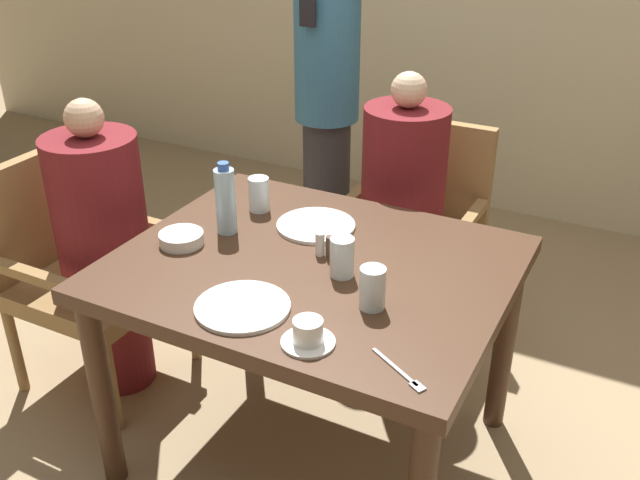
{
  "coord_description": "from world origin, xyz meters",
  "views": [
    {
      "loc": [
        0.86,
        -1.62,
        1.78
      ],
      "look_at": [
        0.0,
        0.05,
        0.79
      ],
      "focal_mm": 40.0,
      "sensor_mm": 36.0,
      "label": 1
    }
  ],
  "objects_px": {
    "chair_far_side": "(413,223)",
    "glass_tall_far": "(372,288)",
    "bowl_small": "(181,238)",
    "plate_main_right": "(243,307)",
    "standing_host": "(327,94)",
    "teacup_with_saucer": "(308,334)",
    "chair_left_side": "(80,262)",
    "glass_tall_mid": "(342,257)",
    "diner_in_far_chair": "(402,213)",
    "glass_tall_near": "(259,194)",
    "plate_main_left": "(316,225)",
    "water_bottle": "(225,200)",
    "diner_in_left_chair": "(105,248)"
  },
  "relations": [
    {
      "from": "standing_host",
      "to": "glass_tall_far",
      "type": "distance_m",
      "value": 1.46
    },
    {
      "from": "chair_far_side",
      "to": "plate_main_right",
      "type": "height_order",
      "value": "chair_far_side"
    },
    {
      "from": "diner_in_far_chair",
      "to": "plate_main_left",
      "type": "relative_size",
      "value": 4.43
    },
    {
      "from": "chair_left_side",
      "to": "diner_in_far_chair",
      "type": "bearing_deg",
      "value": 37.04
    },
    {
      "from": "diner_in_far_chair",
      "to": "plate_main_left",
      "type": "bearing_deg",
      "value": -100.38
    },
    {
      "from": "glass_tall_mid",
      "to": "chair_far_side",
      "type": "bearing_deg",
      "value": 96.96
    },
    {
      "from": "standing_host",
      "to": "glass_tall_near",
      "type": "bearing_deg",
      "value": -78.02
    },
    {
      "from": "diner_in_far_chair",
      "to": "bowl_small",
      "type": "relative_size",
      "value": 8.24
    },
    {
      "from": "chair_left_side",
      "to": "diner_in_far_chair",
      "type": "distance_m",
      "value": 1.23
    },
    {
      "from": "plate_main_left",
      "to": "standing_host",
      "type": "bearing_deg",
      "value": 114.85
    },
    {
      "from": "diner_in_far_chair",
      "to": "glass_tall_near",
      "type": "height_order",
      "value": "diner_in_far_chair"
    },
    {
      "from": "chair_left_side",
      "to": "standing_host",
      "type": "relative_size",
      "value": 0.52
    },
    {
      "from": "chair_far_side",
      "to": "water_bottle",
      "type": "height_order",
      "value": "water_bottle"
    },
    {
      "from": "chair_left_side",
      "to": "bowl_small",
      "type": "height_order",
      "value": "chair_left_side"
    },
    {
      "from": "chair_left_side",
      "to": "glass_tall_mid",
      "type": "bearing_deg",
      "value": -1.63
    },
    {
      "from": "diner_in_left_chair",
      "to": "chair_far_side",
      "type": "xyz_separation_m",
      "value": [
        0.84,
        0.88,
        -0.09
      ]
    },
    {
      "from": "standing_host",
      "to": "bowl_small",
      "type": "xyz_separation_m",
      "value": [
        0.1,
        -1.19,
        -0.14
      ]
    },
    {
      "from": "plate_main_left",
      "to": "bowl_small",
      "type": "xyz_separation_m",
      "value": [
        -0.32,
        -0.29,
        0.01
      ]
    },
    {
      "from": "glass_tall_mid",
      "to": "standing_host",
      "type": "bearing_deg",
      "value": 118.81
    },
    {
      "from": "diner_in_far_chair",
      "to": "plate_main_right",
      "type": "relative_size",
      "value": 4.43
    },
    {
      "from": "chair_left_side",
      "to": "glass_tall_mid",
      "type": "distance_m",
      "value": 1.13
    },
    {
      "from": "plate_main_left",
      "to": "bowl_small",
      "type": "distance_m",
      "value": 0.43
    },
    {
      "from": "bowl_small",
      "to": "glass_tall_far",
      "type": "bearing_deg",
      "value": -4.78
    },
    {
      "from": "teacup_with_saucer",
      "to": "chair_far_side",
      "type": "bearing_deg",
      "value": 98.3
    },
    {
      "from": "chair_far_side",
      "to": "glass_tall_far",
      "type": "relative_size",
      "value": 7.38
    },
    {
      "from": "chair_left_side",
      "to": "water_bottle",
      "type": "distance_m",
      "value": 0.74
    },
    {
      "from": "diner_in_left_chair",
      "to": "chair_far_side",
      "type": "relative_size",
      "value": 1.29
    },
    {
      "from": "teacup_with_saucer",
      "to": "diner_in_far_chair",
      "type": "bearing_deg",
      "value": 99.33
    },
    {
      "from": "glass_tall_far",
      "to": "water_bottle",
      "type": "bearing_deg",
      "value": 162.02
    },
    {
      "from": "plate_main_left",
      "to": "plate_main_right",
      "type": "xyz_separation_m",
      "value": [
        0.05,
        -0.52,
        0.0
      ]
    },
    {
      "from": "bowl_small",
      "to": "plate_main_right",
      "type": "bearing_deg",
      "value": -31.16
    },
    {
      "from": "water_bottle",
      "to": "glass_tall_near",
      "type": "distance_m",
      "value": 0.19
    },
    {
      "from": "diner_in_left_chair",
      "to": "glass_tall_mid",
      "type": "xyz_separation_m",
      "value": [
        0.95,
        -0.03,
        0.22
      ]
    },
    {
      "from": "chair_far_side",
      "to": "glass_tall_mid",
      "type": "bearing_deg",
      "value": -83.04
    },
    {
      "from": "chair_left_side",
      "to": "diner_in_left_chair",
      "type": "distance_m",
      "value": 0.17
    },
    {
      "from": "chair_far_side",
      "to": "water_bottle",
      "type": "relative_size",
      "value": 3.67
    },
    {
      "from": "glass_tall_far",
      "to": "diner_in_far_chair",
      "type": "bearing_deg",
      "value": 106.1
    },
    {
      "from": "standing_host",
      "to": "teacup_with_saucer",
      "type": "bearing_deg",
      "value": -64.72
    },
    {
      "from": "chair_left_side",
      "to": "plate_main_right",
      "type": "relative_size",
      "value": 3.4
    },
    {
      "from": "standing_host",
      "to": "diner_in_left_chair",
      "type": "bearing_deg",
      "value": -106.44
    },
    {
      "from": "chair_left_side",
      "to": "teacup_with_saucer",
      "type": "distance_m",
      "value": 1.25
    },
    {
      "from": "plate_main_right",
      "to": "water_bottle",
      "type": "relative_size",
      "value": 1.08
    },
    {
      "from": "diner_in_far_chair",
      "to": "glass_tall_mid",
      "type": "distance_m",
      "value": 0.8
    },
    {
      "from": "diner_in_far_chair",
      "to": "bowl_small",
      "type": "bearing_deg",
      "value": -116.58
    },
    {
      "from": "diner_in_far_chair",
      "to": "bowl_small",
      "type": "height_order",
      "value": "diner_in_far_chair"
    },
    {
      "from": "plate_main_left",
      "to": "bowl_small",
      "type": "bearing_deg",
      "value": -137.0
    },
    {
      "from": "chair_left_side",
      "to": "glass_tall_far",
      "type": "height_order",
      "value": "chair_left_side"
    },
    {
      "from": "diner_in_left_chair",
      "to": "glass_tall_far",
      "type": "xyz_separation_m",
      "value": [
        1.09,
        -0.14,
        0.22
      ]
    },
    {
      "from": "chair_left_side",
      "to": "glass_tall_mid",
      "type": "relative_size",
      "value": 7.38
    },
    {
      "from": "plate_main_right",
      "to": "glass_tall_mid",
      "type": "bearing_deg",
      "value": 60.66
    }
  ]
}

